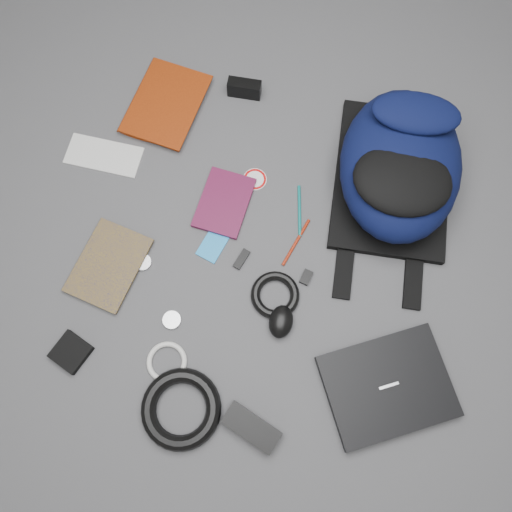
% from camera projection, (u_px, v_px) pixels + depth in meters
% --- Properties ---
extents(ground, '(4.00, 4.00, 0.00)m').
position_uv_depth(ground, '(256.00, 258.00, 1.38)').
color(ground, '#4F4F51').
rests_on(ground, ground).
extents(backpack, '(0.37, 0.52, 0.21)m').
position_uv_depth(backpack, '(400.00, 164.00, 1.34)').
color(backpack, black).
rests_on(backpack, ground).
extents(laptop, '(0.39, 0.36, 0.03)m').
position_uv_depth(laptop, '(387.00, 386.00, 1.27)').
color(laptop, black).
rests_on(laptop, ground).
extents(textbook_red, '(0.24, 0.30, 0.03)m').
position_uv_depth(textbook_red, '(135.00, 94.00, 1.51)').
color(textbook_red, maroon).
rests_on(textbook_red, ground).
extents(comic_book, '(0.21, 0.26, 0.02)m').
position_uv_depth(comic_book, '(82.00, 254.00, 1.37)').
color(comic_book, '#A7850B').
rests_on(comic_book, ground).
extents(envelope, '(0.22, 0.11, 0.00)m').
position_uv_depth(envelope, '(104.00, 155.00, 1.47)').
color(envelope, silver).
rests_on(envelope, ground).
extents(dvd_case, '(0.15, 0.20, 0.01)m').
position_uv_depth(dvd_case, '(224.00, 203.00, 1.42)').
color(dvd_case, '#440D27').
rests_on(dvd_case, ground).
extents(compact_camera, '(0.10, 0.04, 0.06)m').
position_uv_depth(compact_camera, '(244.00, 88.00, 1.50)').
color(compact_camera, black).
rests_on(compact_camera, ground).
extents(sticker_disc, '(0.09, 0.09, 0.00)m').
position_uv_depth(sticker_disc, '(255.00, 179.00, 1.45)').
color(sticker_disc, white).
rests_on(sticker_disc, ground).
extents(pen_teal, '(0.04, 0.15, 0.01)m').
position_uv_depth(pen_teal, '(299.00, 211.00, 1.41)').
color(pen_teal, '#0B6764').
rests_on(pen_teal, ground).
extents(pen_red, '(0.06, 0.15, 0.01)m').
position_uv_depth(pen_red, '(296.00, 242.00, 1.39)').
color(pen_red, maroon).
rests_on(pen_red, ground).
extents(id_badge, '(0.09, 0.11, 0.00)m').
position_uv_depth(id_badge, '(213.00, 245.00, 1.39)').
color(id_badge, '#1C86D3').
rests_on(id_badge, ground).
extents(usb_black, '(0.04, 0.06, 0.01)m').
position_uv_depth(usb_black, '(242.00, 259.00, 1.37)').
color(usb_black, black).
rests_on(usb_black, ground).
extents(key_fob, '(0.03, 0.05, 0.01)m').
position_uv_depth(key_fob, '(306.00, 277.00, 1.36)').
color(key_fob, black).
rests_on(key_fob, ground).
extents(mouse, '(0.07, 0.09, 0.05)m').
position_uv_depth(mouse, '(281.00, 322.00, 1.31)').
color(mouse, black).
rests_on(mouse, ground).
extents(headphone_left, '(0.05, 0.05, 0.01)m').
position_uv_depth(headphone_left, '(143.00, 262.00, 1.37)').
color(headphone_left, silver).
rests_on(headphone_left, ground).
extents(headphone_right, '(0.06, 0.06, 0.01)m').
position_uv_depth(headphone_right, '(172.00, 320.00, 1.32)').
color(headphone_right, '#AEAEB0').
rests_on(headphone_right, ground).
extents(cable_coil, '(0.16, 0.16, 0.03)m').
position_uv_depth(cable_coil, '(275.00, 295.00, 1.34)').
color(cable_coil, black).
rests_on(cable_coil, ground).
extents(power_brick, '(0.16, 0.11, 0.04)m').
position_uv_depth(power_brick, '(251.00, 427.00, 1.24)').
color(power_brick, black).
rests_on(power_brick, ground).
extents(power_cord_coil, '(0.23, 0.23, 0.04)m').
position_uv_depth(power_cord_coil, '(181.00, 409.00, 1.25)').
color(power_cord_coil, black).
rests_on(power_cord_coil, ground).
extents(pouch, '(0.11, 0.11, 0.02)m').
position_uv_depth(pouch, '(71.00, 352.00, 1.30)').
color(pouch, black).
rests_on(pouch, ground).
extents(white_cable_coil, '(0.11, 0.11, 0.01)m').
position_uv_depth(white_cable_coil, '(167.00, 362.00, 1.29)').
color(white_cable_coil, silver).
rests_on(white_cable_coil, ground).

